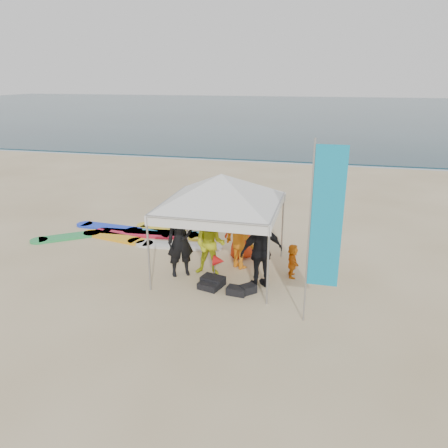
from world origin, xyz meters
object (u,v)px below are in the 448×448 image
person_yellow (210,245)px  person_black_b (261,252)px  person_orange_a (241,238)px  canopy_tent (221,174)px  person_black_a (180,241)px  surfboard_spread (137,235)px  person_seated (293,261)px  marker_pennant (219,261)px  feather_flag (325,220)px  person_orange_b (242,226)px

person_yellow → person_black_b: person_black_b is taller
person_orange_a → canopy_tent: bearing=77.3°
person_black_a → person_yellow: person_black_a is taller
person_orange_a → surfboard_spread: 4.18m
person_yellow → person_orange_a: bearing=36.2°
person_black_a → person_seated: size_ratio=2.12×
canopy_tent → person_orange_a: bearing=43.9°
person_black_a → person_yellow: bearing=-14.0°
person_seated → marker_pennant: (-1.81, -0.58, 0.05)m
surfboard_spread → canopy_tent: bearing=-30.9°
person_seated → canopy_tent: canopy_tent is taller
person_black_b → surfboard_spread: bearing=-64.1°
person_black_b → feather_flag: feather_flag is taller
person_black_a → marker_pennant: size_ratio=2.98×
person_orange_a → person_seated: size_ratio=1.92×
person_black_b → person_seated: bearing=-166.6°
person_black_a → feather_flag: (3.57, -1.53, 1.33)m
feather_flag → person_seated: bearing=109.3°
person_orange_a → marker_pennant: (-0.39, -0.83, -0.37)m
person_black_b → marker_pennant: bearing=-43.4°
marker_pennant → person_seated: bearing=17.7°
person_orange_b → person_seated: 1.88m
surfboard_spread → feather_flag: bearing=-33.7°
person_yellow → marker_pennant: 0.51m
person_seated → feather_flag: size_ratio=0.23×
person_orange_b → marker_pennant: bearing=45.7°
feather_flag → surfboard_spread: 7.48m
person_black_b → person_seated: 1.14m
person_yellow → surfboard_spread: (-3.09, 2.19, -0.79)m
surfboard_spread → person_black_a: bearing=-45.6°
person_yellow → surfboard_spread: size_ratio=0.29×
person_black_a → surfboard_spread: (-2.37, 2.42, -0.91)m
person_orange_b → person_black_a: bearing=15.3°
canopy_tent → marker_pennant: bearing=-84.6°
person_orange_b → person_seated: bearing=113.9°
marker_pennant → surfboard_spread: size_ratio=0.11×
person_orange_b → canopy_tent: size_ratio=0.48×
person_orange_a → canopy_tent: canopy_tent is taller
person_yellow → person_seated: person_yellow is taller
person_black_a → person_orange_a: 1.63m
person_orange_a → marker_pennant: 0.99m
canopy_tent → person_black_a: bearing=-157.2°
marker_pennant → surfboard_spread: marker_pennant is taller
person_seated → marker_pennant: 1.90m
marker_pennant → person_black_b: bearing=-9.4°
person_black_a → person_seated: person_black_a is taller
person_yellow → person_seated: size_ratio=1.84×
person_black_b → marker_pennant: (-1.11, 0.18, -0.44)m
person_seated → surfboard_spread: 5.53m
person_black_b → feather_flag: bearing=102.9°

